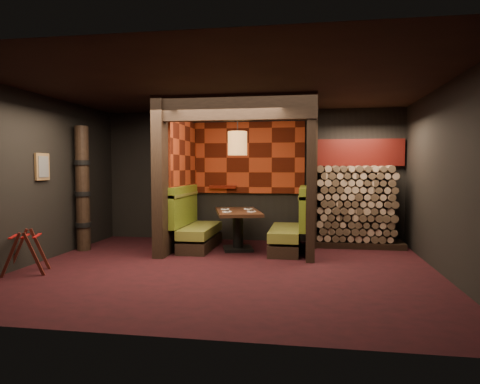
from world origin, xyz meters
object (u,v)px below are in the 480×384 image
object	(u,v)px
pendant_lamp	(237,143)
luggage_rack	(26,250)
booth_bench_right	(291,230)
firewood_stack	(359,206)
booth_bench_left	(195,228)
totem_column	(83,189)
dining_table	(238,223)

from	to	relation	value
pendant_lamp	luggage_rack	distance (m)	4.04
booth_bench_right	firewood_stack	size ratio (longest dim) A/B	0.92
pendant_lamp	booth_bench_right	bearing A→B (deg)	7.12
booth_bench_left	luggage_rack	distance (m)	3.11
booth_bench_right	luggage_rack	bearing A→B (deg)	-148.64
firewood_stack	booth_bench_left	bearing A→B (deg)	-167.83
booth_bench_left	luggage_rack	world-z (taller)	booth_bench_left
totem_column	firewood_stack	world-z (taller)	totem_column
firewood_stack	totem_column	bearing A→B (deg)	-166.81
booth_bench_left	dining_table	bearing A→B (deg)	-5.01
pendant_lamp	firewood_stack	size ratio (longest dim) A/B	0.58
booth_bench_right	firewood_stack	world-z (taller)	firewood_stack
booth_bench_left	booth_bench_right	bearing A→B (deg)	0.00
booth_bench_right	dining_table	bearing A→B (deg)	-175.67
dining_table	totem_column	size ratio (longest dim) A/B	0.68
booth_bench_left	pendant_lamp	size ratio (longest dim) A/B	1.59
booth_bench_left	pendant_lamp	world-z (taller)	pendant_lamp
booth_bench_left	totem_column	bearing A→B (deg)	-165.25
pendant_lamp	totem_column	size ratio (longest dim) A/B	0.42
booth_bench_left	booth_bench_right	size ratio (longest dim) A/B	1.00
booth_bench_left	totem_column	distance (m)	2.30
luggage_rack	firewood_stack	size ratio (longest dim) A/B	0.44
luggage_rack	firewood_stack	world-z (taller)	firewood_stack
totem_column	firewood_stack	size ratio (longest dim) A/B	1.39
pendant_lamp	luggage_rack	bearing A→B (deg)	-142.04
booth_bench_right	pendant_lamp	world-z (taller)	pendant_lamp
dining_table	firewood_stack	xyz separation A→B (m)	(2.37, 0.78, 0.28)
booth_bench_right	booth_bench_left	bearing A→B (deg)	180.00
dining_table	pendant_lamp	xyz separation A→B (m)	(-0.00, -0.05, 1.53)
totem_column	booth_bench_right	bearing A→B (deg)	7.86
pendant_lamp	totem_column	world-z (taller)	pendant_lamp
dining_table	totem_column	bearing A→B (deg)	-170.93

